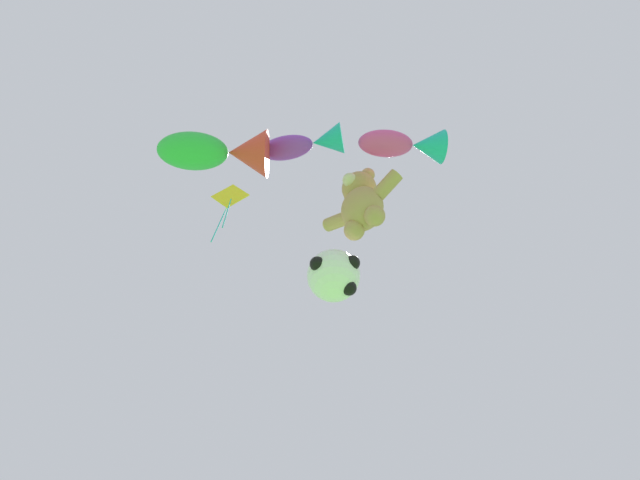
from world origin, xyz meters
name	(u,v)px	position (x,y,z in m)	size (l,w,h in m)	color
teddy_bear_kite	(361,202)	(1.43, 5.64, 9.44)	(2.09, 0.92, 2.12)	tan
soccer_ball_kite	(334,275)	(0.55, 5.69, 7.71)	(1.15, 1.14, 1.06)	white
fish_kite_magenta	(406,145)	(2.86, 5.52, 10.12)	(1.78, 1.79, 0.75)	#E53F9E
fish_kite_violet	(307,144)	(1.17, 4.14, 10.37)	(1.93, 1.50, 0.69)	purple
fish_kite_emerald	(220,152)	(-0.12, 2.87, 9.75)	(2.31, 2.28, 1.03)	green
diamond_kite	(229,200)	(-2.29, 4.44, 12.20)	(0.93, 0.75, 2.78)	yellow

